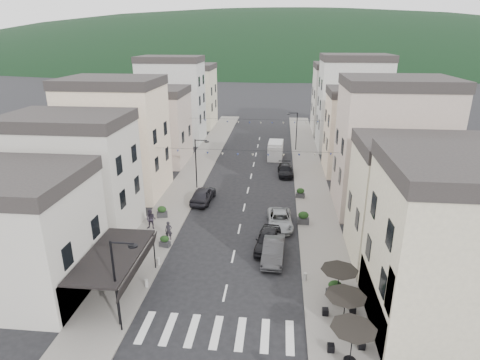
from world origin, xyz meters
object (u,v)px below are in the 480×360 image
object	(u,v)px
parked_car_b	(273,250)
parked_car_c	(280,220)
pedestrian_a	(169,231)
pedestrian_b	(151,219)
parked_car_d	(285,170)
delivery_van	(276,149)
parked_car_a	(268,240)
parked_car_e	(203,195)

from	to	relation	value
parked_car_b	parked_car_c	size ratio (longest dim) A/B	0.95
pedestrian_a	parked_car_c	bearing A→B (deg)	10.44
pedestrian_b	parked_car_b	bearing A→B (deg)	-16.75
parked_car_d	pedestrian_a	distance (m)	21.45
parked_car_b	parked_car_d	xyz separation A→B (m)	(1.10, 20.95, -0.12)
pedestrian_b	delivery_van	bearing A→B (deg)	68.50
parked_car_a	delivery_van	bearing A→B (deg)	95.81
delivery_van	pedestrian_b	bearing A→B (deg)	-112.22
delivery_van	pedestrian_b	world-z (taller)	delivery_van
parked_car_a	parked_car_d	size ratio (longest dim) A/B	1.05
parked_car_e	pedestrian_a	world-z (taller)	pedestrian_a
pedestrian_a	delivery_van	bearing A→B (deg)	60.62
parked_car_d	pedestrian_a	bearing A→B (deg)	-122.09
pedestrian_a	pedestrian_b	xyz separation A→B (m)	(-2.18, 1.86, 0.11)
parked_car_e	pedestrian_b	distance (m)	7.96
parked_car_b	parked_car_d	world-z (taller)	parked_car_b
parked_car_e	parked_car_a	bearing A→B (deg)	132.66
parked_car_b	parked_car_c	world-z (taller)	parked_car_b
delivery_van	parked_car_d	bearing A→B (deg)	-77.81
delivery_van	pedestrian_a	xyz separation A→B (m)	(-8.94, -26.62, -0.27)
parked_car_d	pedestrian_b	distance (m)	21.06
delivery_van	parked_car_a	bearing A→B (deg)	-88.39
parked_car_c	parked_car_d	bearing A→B (deg)	84.20
parked_car_a	parked_car_b	bearing A→B (deg)	-67.62
parked_car_c	pedestrian_b	distance (m)	12.08
parked_car_e	pedestrian_a	distance (m)	9.09
parked_car_b	delivery_van	distance (m)	28.80
delivery_van	parked_car_c	bearing A→B (deg)	-86.03
parked_car_e	parked_car_b	bearing A→B (deg)	129.94
parked_car_a	pedestrian_a	distance (m)	8.78
pedestrian_b	parked_car_e	bearing A→B (deg)	66.23
parked_car_a	pedestrian_b	distance (m)	11.20
parked_car_c	delivery_van	distance (m)	22.85
parked_car_d	pedestrian_a	size ratio (longest dim) A/B	2.69
parked_car_a	parked_car_d	world-z (taller)	parked_car_a
parked_car_c	parked_car_e	bearing A→B (deg)	144.72
parked_car_c	parked_car_e	xyz separation A→B (m)	(-8.37, 5.20, 0.15)
parked_car_d	pedestrian_b	xyz separation A→B (m)	(-12.53, -16.92, 0.42)
parked_car_c	pedestrian_a	bearing A→B (deg)	-162.20
parked_car_d	parked_car_e	size ratio (longest dim) A/B	0.93
pedestrian_a	parked_car_b	bearing A→B (deg)	-24.04
parked_car_a	parked_car_e	bearing A→B (deg)	134.14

